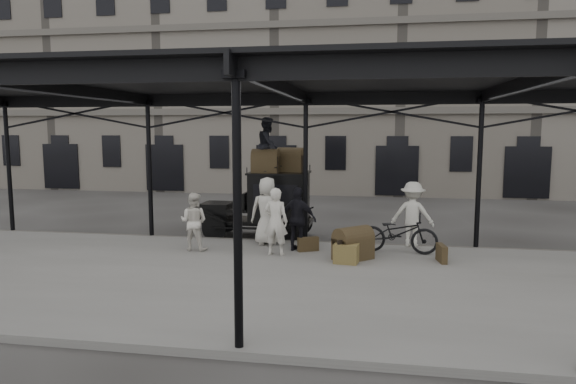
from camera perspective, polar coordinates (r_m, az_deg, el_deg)
name	(u,v)px	position (r m, az deg, el deg)	size (l,w,h in m)	color
ground	(295,262)	(13.90, 0.81, -7.81)	(120.00, 120.00, 0.00)	#383533
platform	(282,281)	(11.99, -0.67, -9.87)	(28.00, 8.00, 0.15)	slate
canopy	(284,82)	(11.79, -0.45, 12.08)	(22.50, 9.00, 4.74)	black
building_frontage	(342,71)	(31.54, 5.97, 13.23)	(64.00, 8.00, 14.00)	slate
taxi	(270,202)	(16.74, -2.03, -1.07)	(3.65, 1.55, 2.18)	black
porter_left	(276,221)	(13.89, -1.38, -3.29)	(0.67, 0.44, 1.84)	silver
porter_midleft	(194,221)	(14.72, -10.44, -3.24)	(0.79, 0.62, 1.63)	silver
porter_centre	(267,211)	(15.17, -2.31, -2.11)	(0.98, 0.64, 2.01)	beige
porter_official	(298,219)	(14.38, 1.13, -3.03)	(1.05, 0.44, 1.80)	black
porter_right	(412,214)	(15.33, 13.66, -2.42)	(1.22, 0.70, 1.90)	silver
bicycle	(398,233)	(14.50, 12.14, -4.46)	(0.75, 2.14, 1.13)	black
porter_roof	(268,145)	(16.50, -2.23, 5.27)	(0.85, 0.66, 1.76)	black
steamer_trunk_roof_near	(266,163)	(16.39, -2.50, 3.28)	(0.85, 0.52, 0.62)	#483921
steamer_trunk_roof_far	(291,162)	(16.69, 0.35, 3.40)	(0.89, 0.54, 0.65)	#483921
steamer_trunk_platform	(353,246)	(13.63, 7.24, -5.95)	(0.99, 0.60, 0.73)	#483921
wicker_hamper	(346,253)	(13.27, 6.49, -6.80)	(0.60, 0.45, 0.50)	brown
suitcase_upright	(442,253)	(13.87, 16.69, -6.55)	(0.15, 0.60, 0.45)	#483921
suitcase_flat	(308,244)	(14.45, 2.25, -5.82)	(0.60, 0.15, 0.40)	#483921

